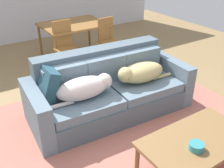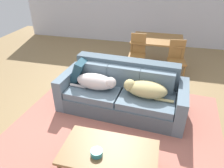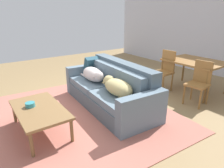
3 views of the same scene
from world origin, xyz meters
name	(u,v)px [view 1 (image 1 of 3)]	position (x,y,z in m)	size (l,w,h in m)	color
ground_plane	(99,121)	(0.00, 0.00, 0.00)	(10.00, 10.00, 0.00)	#93764C
area_rug	(142,139)	(0.26, -0.62, 0.01)	(3.42, 3.31, 0.01)	#BA6C5C
couch	(109,90)	(0.27, 0.17, 0.34)	(2.33, 1.08, 0.88)	#50616E
dog_on_left_cushion	(85,88)	(-0.17, 0.02, 0.58)	(0.87, 0.38, 0.28)	silver
dog_on_right_cushion	(140,73)	(0.69, -0.01, 0.57)	(0.86, 0.41, 0.28)	tan
throw_pillow_by_left_arm	(46,84)	(-0.59, 0.27, 0.63)	(0.14, 0.44, 0.44)	#264B5C
coffee_table	(197,142)	(0.41, -1.31, 0.37)	(1.19, 0.67, 0.42)	olive
bowl_on_coffee_table	(196,146)	(0.28, -1.40, 0.45)	(0.15, 0.15, 0.07)	teal
dining_table	(74,27)	(0.75, 2.25, 0.68)	(1.28, 0.99, 0.75)	olive
dining_chair_near_left	(66,45)	(0.32, 1.72, 0.53)	(0.42, 0.42, 0.97)	olive
dining_chair_near_right	(109,39)	(1.24, 1.69, 0.49)	(0.45, 0.45, 0.90)	olive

